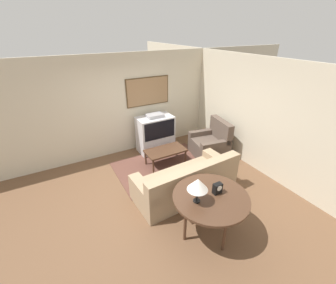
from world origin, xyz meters
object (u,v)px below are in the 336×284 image
(armchair, at_px, (210,144))
(coffee_table, at_px, (166,151))
(console_table, at_px, (211,199))
(table_lamp, at_px, (198,185))
(couch, at_px, (186,182))
(tv, at_px, (155,134))
(mantel_clock, at_px, (217,188))

(armchair, bearing_deg, coffee_table, -86.98)
(console_table, relative_size, table_lamp, 2.90)
(table_lamp, bearing_deg, coffee_table, 73.18)
(coffee_table, distance_m, table_lamp, 2.51)
(couch, bearing_deg, table_lamp, 60.69)
(console_table, bearing_deg, coffee_table, 79.78)
(couch, relative_size, console_table, 1.79)
(couch, bearing_deg, coffee_table, -100.68)
(tv, xyz_separation_m, couch, (-0.29, -2.06, -0.24))
(armchair, bearing_deg, tv, -118.64)
(tv, bearing_deg, console_table, -99.60)
(couch, bearing_deg, armchair, -147.05)
(tv, height_order, couch, tv)
(couch, height_order, console_table, couch)
(armchair, bearing_deg, table_lamp, -33.79)
(tv, height_order, table_lamp, table_lamp)
(tv, height_order, mantel_clock, tv)
(couch, distance_m, armchair, 1.86)
(couch, relative_size, coffee_table, 2.17)
(tv, distance_m, couch, 2.10)
(couch, distance_m, console_table, 1.18)
(tv, distance_m, coffee_table, 0.84)
(table_lamp, bearing_deg, armchair, 46.34)
(tv, relative_size, console_table, 0.90)
(table_lamp, distance_m, mantel_clock, 0.47)
(mantel_clock, bearing_deg, couch, 84.04)
(coffee_table, relative_size, mantel_clock, 5.54)
(couch, height_order, mantel_clock, mantel_clock)
(console_table, relative_size, mantel_clock, 6.70)
(console_table, bearing_deg, armchair, 50.73)
(armchair, xyz_separation_m, console_table, (-1.75, -2.15, 0.43))
(mantel_clock, bearing_deg, console_table, -172.72)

